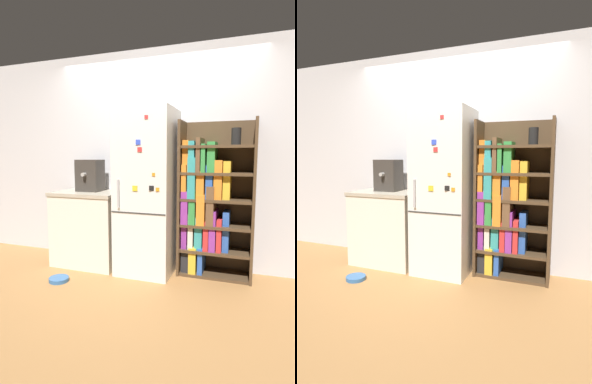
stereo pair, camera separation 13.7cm
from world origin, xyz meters
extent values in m
plane|color=#A87542|center=(0.00, 0.00, 0.00)|extent=(16.00, 16.00, 0.00)
cube|color=silver|center=(0.00, 0.47, 1.30)|extent=(8.00, 0.05, 2.60)
cube|color=white|center=(0.00, 0.15, 0.93)|extent=(0.62, 0.61, 1.85)
cube|color=#333333|center=(0.00, -0.16, 0.74)|extent=(0.61, 0.01, 0.01)
cube|color=#B2B2B7|center=(-0.22, -0.17, 0.94)|extent=(0.02, 0.02, 0.30)
cube|color=yellow|center=(-0.03, -0.16, 1.00)|extent=(0.06, 0.01, 0.06)
cube|color=orange|center=(0.22, -0.16, 1.00)|extent=(0.04, 0.01, 0.04)
cube|color=black|center=(0.15, -0.16, 1.01)|extent=(0.05, 0.02, 0.05)
cube|color=red|center=(0.02, -0.16, 1.40)|extent=(0.05, 0.01, 0.05)
cube|color=blue|center=(0.01, -0.16, 1.47)|extent=(0.05, 0.01, 0.05)
cube|color=orange|center=(0.17, -0.16, 1.15)|extent=(0.03, 0.01, 0.03)
cube|color=red|center=(0.10, -0.16, 1.72)|extent=(0.04, 0.01, 0.04)
cube|color=#4C3823|center=(0.37, 0.27, 0.86)|extent=(0.03, 0.37, 1.72)
cube|color=#4C3823|center=(1.15, 0.27, 0.86)|extent=(0.03, 0.37, 1.72)
cube|color=#4C3823|center=(0.76, 0.43, 0.86)|extent=(0.80, 0.03, 1.72)
cube|color=#4C3823|center=(0.76, 0.27, 0.01)|extent=(0.74, 0.34, 0.03)
cube|color=#4C3823|center=(0.76, 0.27, 0.29)|extent=(0.74, 0.34, 0.03)
cube|color=#4C3823|center=(0.76, 0.27, 0.57)|extent=(0.74, 0.34, 0.03)
cube|color=#4C3823|center=(0.76, 0.27, 0.86)|extent=(0.74, 0.34, 0.03)
cube|color=#4C3823|center=(0.76, 0.27, 1.14)|extent=(0.74, 0.34, 0.03)
cube|color=#4C3823|center=(0.76, 0.27, 1.43)|extent=(0.74, 0.34, 0.03)
cube|color=#262628|center=(0.44, 0.27, 0.18)|extent=(0.08, 0.26, 0.31)
cube|color=gold|center=(0.53, 0.27, 0.18)|extent=(0.08, 0.30, 0.29)
cube|color=#2D59B2|center=(0.61, 0.27, 0.18)|extent=(0.05, 0.29, 0.29)
cube|color=purple|center=(0.43, 0.26, 0.48)|extent=(0.06, 0.24, 0.35)
cube|color=silver|center=(0.50, 0.27, 0.50)|extent=(0.06, 0.27, 0.40)
cube|color=teal|center=(0.59, 0.28, 0.48)|extent=(0.08, 0.27, 0.36)
cube|color=red|center=(0.67, 0.27, 0.46)|extent=(0.06, 0.29, 0.32)
cube|color=purple|center=(0.74, 0.26, 0.52)|extent=(0.07, 0.29, 0.44)
cube|color=red|center=(0.81, 0.26, 0.48)|extent=(0.05, 0.29, 0.35)
cube|color=#2D59B2|center=(0.88, 0.27, 0.52)|extent=(0.07, 0.24, 0.44)
cube|color=purple|center=(0.44, 0.26, 0.77)|extent=(0.07, 0.32, 0.36)
cube|color=#338C3F|center=(0.52, 0.27, 0.77)|extent=(0.07, 0.32, 0.37)
cube|color=orange|center=(0.61, 0.26, 0.75)|extent=(0.09, 0.32, 0.33)
cube|color=brown|center=(0.71, 0.26, 0.80)|extent=(0.08, 0.31, 0.42)
cube|color=orange|center=(0.42, 0.26, 1.06)|extent=(0.05, 0.31, 0.37)
cube|color=teal|center=(0.51, 0.26, 1.09)|extent=(0.08, 0.32, 0.44)
cube|color=orange|center=(0.60, 0.26, 1.02)|extent=(0.08, 0.28, 0.30)
cube|color=#2D59B2|center=(0.69, 0.27, 1.05)|extent=(0.07, 0.28, 0.36)
cube|color=orange|center=(0.78, 0.28, 1.08)|extent=(0.08, 0.30, 0.42)
cube|color=gold|center=(0.87, 0.28, 1.08)|extent=(0.07, 0.25, 0.41)
cube|color=orange|center=(0.43, 0.26, 1.33)|extent=(0.07, 0.24, 0.34)
cube|color=teal|center=(0.50, 0.27, 1.33)|extent=(0.06, 0.30, 0.33)
cube|color=brown|center=(0.57, 0.27, 1.34)|extent=(0.05, 0.31, 0.37)
cube|color=#338C3F|center=(0.63, 0.26, 1.31)|extent=(0.04, 0.30, 0.30)
cube|color=#338C3F|center=(0.71, 0.26, 1.32)|extent=(0.08, 0.27, 0.32)
cylinder|color=black|center=(0.95, 0.27, 1.54)|extent=(0.10, 0.10, 0.18)
cube|color=silver|center=(-0.76, 0.16, 0.43)|extent=(0.80, 0.59, 0.86)
cube|color=#B2A893|center=(-0.76, 0.16, 0.88)|extent=(0.82, 0.61, 0.04)
cube|color=#38332D|center=(-0.77, 0.20, 1.10)|extent=(0.29, 0.24, 0.39)
cylinder|color=#A5A39E|center=(-0.77, 0.05, 1.12)|extent=(0.04, 0.06, 0.04)
cylinder|color=#3366A5|center=(-0.79, -0.46, 0.02)|extent=(0.21, 0.21, 0.04)
torus|color=#3366A5|center=(-0.79, -0.46, 0.04)|extent=(0.21, 0.21, 0.01)
camera|label=1|loc=(1.12, -3.04, 1.33)|focal=28.00mm
camera|label=2|loc=(1.25, -2.99, 1.33)|focal=28.00mm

